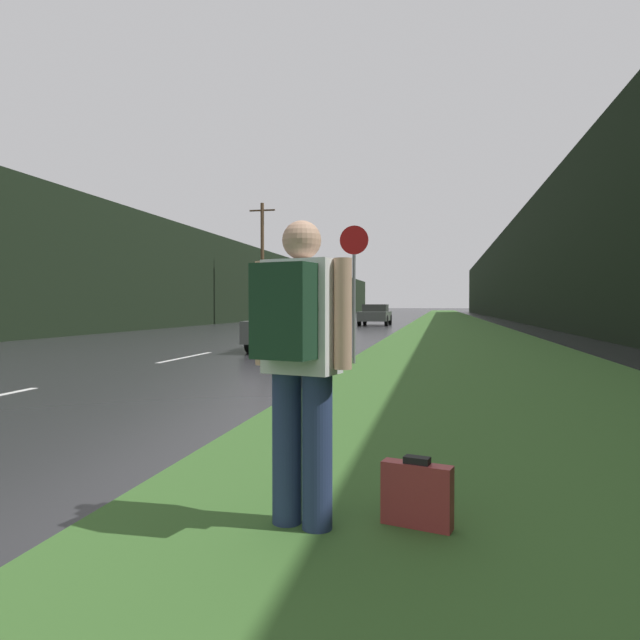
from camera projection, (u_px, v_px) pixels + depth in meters
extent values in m
cube|color=#386028|center=(453.00, 325.00, 39.05)|extent=(6.00, 240.00, 0.02)
cube|color=silver|center=(186.00, 357.00, 14.40)|extent=(0.12, 3.00, 0.01)
cube|color=silver|center=(268.00, 341.00, 21.25)|extent=(0.12, 3.00, 0.01)
cube|color=black|center=(257.00, 285.00, 52.31)|extent=(2.00, 140.00, 6.33)
cube|color=black|center=(524.00, 271.00, 47.49)|extent=(2.00, 140.00, 8.46)
cylinder|color=#4C3823|center=(262.00, 264.00, 39.05)|extent=(0.24, 0.24, 8.33)
cube|color=#4C3823|center=(262.00, 210.00, 38.96)|extent=(1.80, 0.10, 0.10)
cylinder|color=slate|center=(354.00, 310.00, 12.65)|extent=(0.07, 0.07, 2.44)
cylinder|color=#B71414|center=(354.00, 240.00, 12.61)|extent=(0.64, 0.02, 0.64)
cylinder|color=navy|center=(287.00, 449.00, 3.37)|extent=(0.18, 0.18, 0.91)
cylinder|color=navy|center=(317.00, 453.00, 3.28)|extent=(0.18, 0.18, 0.91)
cube|color=white|center=(302.00, 317.00, 3.30)|extent=(0.47, 0.34, 0.66)
sphere|color=tan|center=(302.00, 240.00, 3.29)|extent=(0.23, 0.23, 0.23)
cylinder|color=tan|center=(264.00, 313.00, 3.42)|extent=(0.10, 0.10, 0.62)
cylinder|color=tan|center=(343.00, 314.00, 3.18)|extent=(0.10, 0.10, 0.62)
cube|color=#193823|center=(283.00, 311.00, 3.11)|extent=(0.37, 0.26, 0.53)
cube|color=#9E3333|center=(417.00, 497.00, 3.31)|extent=(0.42, 0.21, 0.39)
cube|color=black|center=(417.00, 460.00, 3.31)|extent=(0.16, 0.11, 0.04)
cube|color=#4C514C|center=(294.00, 330.00, 16.80)|extent=(1.92, 4.15, 0.61)
cube|color=#2D302D|center=(296.00, 312.00, 16.99)|extent=(1.63, 1.87, 0.45)
cylinder|color=black|center=(315.00, 342.00, 15.36)|extent=(0.20, 0.62, 0.62)
cylinder|color=black|center=(251.00, 342.00, 15.73)|extent=(0.20, 0.62, 0.62)
cylinder|color=black|center=(333.00, 337.00, 17.87)|extent=(0.20, 0.62, 0.62)
cylinder|color=black|center=(277.00, 337.00, 18.25)|extent=(0.20, 0.62, 0.62)
cube|color=#4C514C|center=(375.00, 316.00, 37.84)|extent=(1.84, 4.52, 0.61)
cube|color=#2D302D|center=(376.00, 308.00, 38.05)|extent=(1.56, 2.03, 0.47)
cylinder|color=black|center=(386.00, 321.00, 36.30)|extent=(0.20, 0.69, 0.69)
cylinder|color=black|center=(359.00, 321.00, 36.66)|extent=(0.20, 0.69, 0.69)
cylinder|color=black|center=(390.00, 320.00, 39.04)|extent=(0.20, 0.69, 0.69)
cylinder|color=black|center=(365.00, 320.00, 39.40)|extent=(0.20, 0.69, 0.69)
cube|color=maroon|center=(327.00, 314.00, 43.25)|extent=(1.78, 4.12, 0.74)
cube|color=#40120F|center=(327.00, 306.00, 43.03)|extent=(1.52, 1.86, 0.45)
cylinder|color=black|center=(320.00, 318.00, 44.68)|extent=(0.20, 0.64, 0.64)
cylinder|color=black|center=(341.00, 318.00, 44.33)|extent=(0.20, 0.64, 0.64)
cylinder|color=black|center=(313.00, 319.00, 42.18)|extent=(0.20, 0.64, 0.64)
cylinder|color=black|center=(335.00, 319.00, 41.83)|extent=(0.20, 0.64, 0.64)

